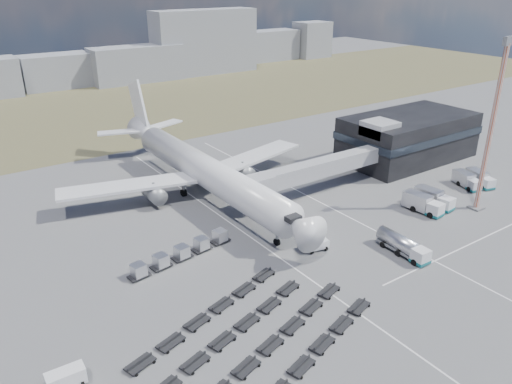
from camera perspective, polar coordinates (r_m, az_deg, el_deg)
ground at (r=71.76m, az=6.78°, el=-8.92°), size 420.00×420.00×0.00m
grass_strip at (r=164.49m, az=-19.55°, el=8.72°), size 420.00×90.00×0.01m
lane_markings at (r=79.54m, az=10.69°, el=-5.71°), size 47.12×110.00×0.01m
terminal at (r=117.06m, az=16.94°, el=6.10°), size 30.40×16.40×11.00m
jet_bridge at (r=92.68m, az=6.05°, el=2.37°), size 30.30×3.80×7.05m
airliner at (r=93.32m, az=-6.23°, el=2.67°), size 51.59×64.53×17.62m
skyline at (r=197.12m, az=-25.76°, el=12.74°), size 301.73×26.05×25.63m
fuel_tanker at (r=77.66m, az=16.44°, el=-5.87°), size 2.57×8.98×2.88m
pushback_tug at (r=76.53m, az=6.86°, el=-6.01°), size 3.88×2.65×1.57m
utility_van at (r=56.84m, az=-20.88°, el=-19.35°), size 3.85×1.84×2.07m
catering_truck at (r=101.65m, az=-6.40°, el=2.10°), size 4.04×6.49×2.77m
service_trucks_near at (r=93.51m, az=19.11°, el=-0.98°), size 6.74×7.79×2.90m
service_trucks_far at (r=107.12m, az=23.60°, el=1.33°), size 6.98×7.69×2.59m
uld_row at (r=74.15m, az=-8.48°, el=-6.84°), size 17.44×4.34×1.91m
baggage_dollies at (r=58.83m, az=-0.36°, el=-16.59°), size 31.63×23.09×0.78m
floodlight_mast at (r=92.75m, az=25.30°, el=6.61°), size 2.81×2.29×29.60m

